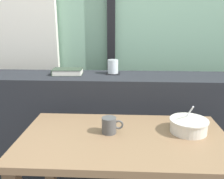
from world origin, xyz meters
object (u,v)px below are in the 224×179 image
(coaster_square, at_px, (113,73))
(soup_bowl, at_px, (189,126))
(closed_book, at_px, (68,72))
(ceramic_mug, at_px, (109,125))
(breakfast_table, at_px, (124,158))
(juice_glass, at_px, (113,67))

(coaster_square, xyz_separation_m, soup_bowl, (0.43, -0.60, -0.14))
(closed_book, bearing_deg, ceramic_mug, -59.68)
(closed_book, distance_m, ceramic_mug, 0.71)
(closed_book, xyz_separation_m, ceramic_mug, (0.35, -0.60, -0.16))
(ceramic_mug, bearing_deg, closed_book, 120.32)
(coaster_square, bearing_deg, closed_book, -173.69)
(breakfast_table, bearing_deg, ceramic_mug, 152.10)
(juice_glass, bearing_deg, soup_bowl, -54.73)
(breakfast_table, relative_size, soup_bowl, 5.31)
(coaster_square, relative_size, juice_glass, 0.99)
(closed_book, height_order, soup_bowl, closed_book)
(closed_book, relative_size, ceramic_mug, 1.96)
(coaster_square, bearing_deg, juice_glass, 0.00)
(coaster_square, distance_m, ceramic_mug, 0.65)
(coaster_square, distance_m, soup_bowl, 0.75)
(coaster_square, bearing_deg, breakfast_table, -82.52)
(soup_bowl, xyz_separation_m, ceramic_mug, (-0.41, -0.03, 0.01))
(coaster_square, height_order, ceramic_mug, coaster_square)
(coaster_square, height_order, soup_bowl, coaster_square)
(breakfast_table, relative_size, ceramic_mug, 9.36)
(juice_glass, relative_size, ceramic_mug, 0.89)
(breakfast_table, xyz_separation_m, juice_glass, (-0.09, 0.67, 0.35))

